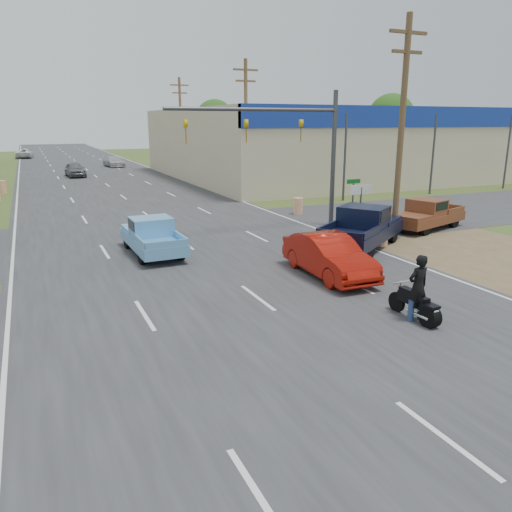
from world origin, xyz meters
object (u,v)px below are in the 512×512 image
brown_pickup (426,214)px  distant_car_silver (114,161)px  red_convertible (329,256)px  distant_car_grey (75,170)px  navy_pickup (363,226)px  blue_pickup (152,235)px  motorcycle (417,306)px  distant_car_white (24,153)px  rider (418,290)px

brown_pickup → distant_car_silver: bearing=-6.0°
red_convertible → distant_car_grey: bearing=99.2°
brown_pickup → navy_pickup: bearing=91.4°
red_convertible → brown_pickup: 10.23m
blue_pickup → brown_pickup: bearing=-5.2°
motorcycle → distant_car_white: (-9.81, 75.30, 0.27)m
motorcycle → blue_pickup: blue_pickup is taller
distant_car_grey → distant_car_white: size_ratio=0.84×
red_convertible → navy_pickup: 4.92m
red_convertible → motorcycle: (-0.02, -4.64, -0.31)m
brown_pickup → distant_car_silver: (-8.78, 44.74, -0.14)m
distant_car_silver → rider: bearing=-97.0°
blue_pickup → navy_pickup: (8.87, -2.74, 0.14)m
motorcycle → red_convertible: bearing=87.5°
red_convertible → distant_car_silver: size_ratio=1.01×
blue_pickup → navy_pickup: navy_pickup is taller
rider → distant_car_silver: size_ratio=0.40×
distant_car_silver → distant_car_white: bearing=108.8°
navy_pickup → brown_pickup: navy_pickup is taller
rider → motorcycle: bearing=90.0°
rider → distant_car_white: bearing=-84.9°
distant_car_silver → red_convertible: bearing=-97.0°
blue_pickup → distant_car_grey: blue_pickup is taller
motorcycle → distant_car_grey: bearing=94.5°
blue_pickup → distant_car_white: blue_pickup is taller
distant_car_grey → distant_car_silver: size_ratio=0.94×
rider → brown_pickup: size_ratio=0.36×
rider → blue_pickup: rider is taller
distant_car_silver → distant_car_grey: bearing=-124.5°
distant_car_white → motorcycle: bearing=102.0°
red_convertible → rider: bearing=-88.6°
red_convertible → distant_car_white: 71.34m
distant_car_white → red_convertible: bearing=102.5°
distant_car_silver → navy_pickup: bearing=-92.3°
rider → brown_pickup: 13.08m
brown_pickup → distant_car_silver: size_ratio=1.13×
rider → distant_car_silver: bearing=-92.5°
navy_pickup → distant_car_silver: size_ratio=1.28×
red_convertible → distant_car_silver: (0.21, 49.62, -0.09)m
distant_car_grey → navy_pickup: bearing=-79.6°
navy_pickup → distant_car_grey: navy_pickup is taller
red_convertible → distant_car_grey: size_ratio=1.07×
motorcycle → navy_pickup: 8.67m
brown_pickup → distant_car_grey: size_ratio=1.20×
motorcycle → distant_car_grey: (-5.22, 43.91, 0.29)m
distant_car_grey → rider: bearing=-86.8°
rider → distant_car_grey: size_ratio=0.43×
rider → distant_car_grey: (-5.22, 43.88, -0.19)m
blue_pickup → navy_pickup: bearing=-18.3°
motorcycle → blue_pickup: size_ratio=0.41×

